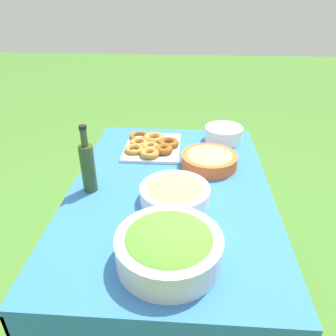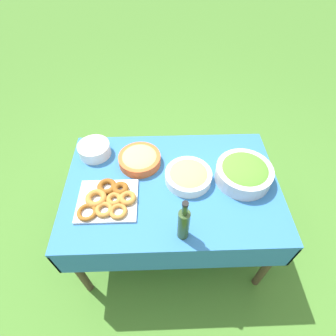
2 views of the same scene
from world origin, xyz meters
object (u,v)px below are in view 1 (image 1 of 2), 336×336
olive_oil_bottle (88,166)px  pasta_bowl (209,159)px  donut_platter (152,145)px  salad_bowl (169,246)px  plate_stack (224,134)px  bread_bowl (175,192)px

olive_oil_bottle → pasta_bowl: bearing=-64.8°
donut_platter → olive_oil_bottle: 0.49m
salad_bowl → pasta_bowl: 0.67m
plate_stack → bread_bowl: size_ratio=0.74×
salad_bowl → donut_platter: salad_bowl is taller
olive_oil_bottle → bread_bowl: bearing=-99.1°
pasta_bowl → donut_platter: bearing=60.2°
pasta_bowl → olive_oil_bottle: size_ratio=0.91×
bread_bowl → olive_oil_bottle: bearing=80.9°
donut_platter → olive_oil_bottle: bearing=152.0°
pasta_bowl → donut_platter: size_ratio=0.78×
bread_bowl → plate_stack: bearing=-22.0°
plate_stack → salad_bowl: bearing=165.3°
salad_bowl → plate_stack: bearing=-14.7°
salad_bowl → olive_oil_bottle: olive_oil_bottle is taller
donut_platter → olive_oil_bottle: (-0.42, 0.22, 0.10)m
pasta_bowl → salad_bowl: bearing=166.4°
donut_platter → plate_stack: 0.42m
plate_stack → olive_oil_bottle: (-0.56, 0.62, 0.08)m
salad_bowl → bread_bowl: bearing=-0.5°
salad_bowl → bread_bowl: size_ratio=1.19×
salad_bowl → olive_oil_bottle: (0.40, 0.37, 0.06)m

